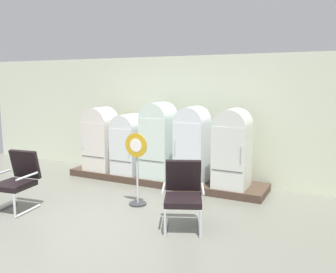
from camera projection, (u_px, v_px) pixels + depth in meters
The scene contains 11 objects.
ground at pixel (70, 236), 5.29m from camera, with size 12.00×10.00×0.05m, color slate.
back_wall at pixel (175, 117), 8.30m from camera, with size 11.76×0.12×2.80m.
display_plinth at pixel (163, 179), 7.95m from camera, with size 4.56×0.95×0.15m, color #463428.
refrigerator_0 at pixel (100, 137), 8.39m from camera, with size 0.67×0.62×1.49m.
refrigerator_1 at pixel (129, 142), 8.11m from camera, with size 0.60×0.72×1.36m.
refrigerator_2 at pixel (158, 138), 7.73m from camera, with size 0.64×0.68×1.64m.
refrigerator_3 at pixel (192, 142), 7.35m from camera, with size 0.62×0.62×1.58m.
refrigerator_4 at pixel (232, 146), 7.00m from camera, with size 0.66×0.66×1.57m.
armchair_left at pixel (18, 178), 6.26m from camera, with size 0.69×0.77×1.03m.
armchair_right at pixel (183, 192), 5.48m from camera, with size 0.80×0.87×1.03m.
sign_stand at pixel (137, 171), 6.43m from camera, with size 0.44×0.32×1.34m.
Camera 1 is at (3.53, -3.82, 2.26)m, focal length 38.01 mm.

